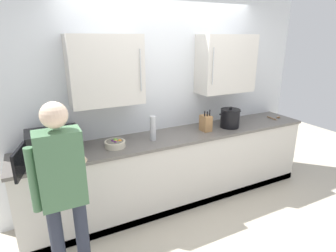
# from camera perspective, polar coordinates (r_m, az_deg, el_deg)

# --- Properties ---
(ground_plane) EXTENTS (9.17, 9.17, 0.00)m
(ground_plane) POSITION_cam_1_polar(r_m,az_deg,el_deg) (3.39, 7.58, -20.25)
(ground_plane) COLOR #B7AD99
(back_wall_tiled) EXTENTS (4.16, 0.44, 2.67)m
(back_wall_tiled) POSITION_cam_1_polar(r_m,az_deg,el_deg) (3.57, -0.36, 7.45)
(back_wall_tiled) COLOR silver
(back_wall_tiled) RESTS_ON ground_plane
(counter_unit) EXTENTS (3.78, 0.61, 0.92)m
(counter_unit) POSITION_cam_1_polar(r_m,az_deg,el_deg) (3.63, 1.78, -8.70)
(counter_unit) COLOR beige
(counter_unit) RESTS_ON ground_plane
(microwave_oven) EXTENTS (0.61, 0.71, 0.26)m
(microwave_oven) POSITION_cam_1_polar(r_m,az_deg,el_deg) (3.05, -23.09, -3.34)
(microwave_oven) COLOR black
(microwave_oven) RESTS_ON counter_unit
(knife_block) EXTENTS (0.11, 0.15, 0.28)m
(knife_block) POSITION_cam_1_polar(r_m,az_deg,el_deg) (3.59, 7.80, 0.61)
(knife_block) COLOR #A37547
(knife_block) RESTS_ON counter_unit
(stock_pot) EXTENTS (0.35, 0.26, 0.28)m
(stock_pot) POSITION_cam_1_polar(r_m,az_deg,el_deg) (3.79, 12.66, 1.60)
(stock_pot) COLOR black
(stock_pot) RESTS_ON counter_unit
(wooden_spoon) EXTENTS (0.18, 0.19, 0.02)m
(wooden_spoon) POSITION_cam_1_polar(r_m,az_deg,el_deg) (4.44, 21.28, 1.62)
(wooden_spoon) COLOR brown
(wooden_spoon) RESTS_ON counter_unit
(fruit_bowl) EXTENTS (0.23, 0.23, 0.10)m
(fruit_bowl) POSITION_cam_1_polar(r_m,az_deg,el_deg) (3.11, -10.86, -3.57)
(fruit_bowl) COLOR beige
(fruit_bowl) RESTS_ON counter_unit
(thermos_flask) EXTENTS (0.08, 0.08, 0.29)m
(thermos_flask) POSITION_cam_1_polar(r_m,az_deg,el_deg) (3.22, -3.11, -0.45)
(thermos_flask) COLOR #B7BABF
(thermos_flask) RESTS_ON counter_unit
(person_figure) EXTENTS (0.44, 0.59, 1.65)m
(person_figure) POSITION_cam_1_polar(r_m,az_deg,el_deg) (2.37, -20.94, -11.17)
(person_figure) COLOR #282D3D
(person_figure) RESTS_ON ground_plane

